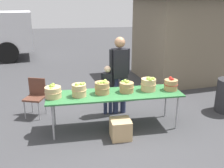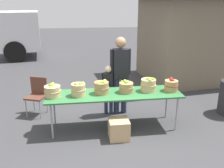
# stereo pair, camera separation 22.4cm
# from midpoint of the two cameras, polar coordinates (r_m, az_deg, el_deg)

# --- Properties ---
(ground_plane) EXTENTS (40.00, 40.00, 0.00)m
(ground_plane) POSITION_cam_midpoint_polar(r_m,az_deg,el_deg) (5.40, -0.63, -9.59)
(ground_plane) COLOR #38383A
(market_table) EXTENTS (2.70, 0.76, 0.75)m
(market_table) POSITION_cam_midpoint_polar(r_m,az_deg,el_deg) (5.11, -0.65, -2.51)
(market_table) COLOR #2D6B38
(market_table) RESTS_ON ground
(apple_basket_green_0) EXTENTS (0.33, 0.33, 0.27)m
(apple_basket_green_0) POSITION_cam_midpoint_polar(r_m,az_deg,el_deg) (5.00, -14.37, -1.74)
(apple_basket_green_0) COLOR tan
(apple_basket_green_0) RESTS_ON market_table
(apple_basket_green_1) EXTENTS (0.29, 0.29, 0.29)m
(apple_basket_green_1) POSITION_cam_midpoint_polar(r_m,az_deg,el_deg) (4.96, -8.66, -1.29)
(apple_basket_green_1) COLOR tan
(apple_basket_green_1) RESTS_ON market_table
(apple_basket_green_2) EXTENTS (0.31, 0.31, 0.28)m
(apple_basket_green_2) POSITION_cam_midpoint_polar(r_m,az_deg,el_deg) (5.05, -3.48, -0.74)
(apple_basket_green_2) COLOR #A87F51
(apple_basket_green_2) RESTS_ON market_table
(apple_basket_green_3) EXTENTS (0.30, 0.30, 0.25)m
(apple_basket_green_3) POSITION_cam_midpoint_polar(r_m,az_deg,el_deg) (5.14, 2.04, -0.65)
(apple_basket_green_3) COLOR #A87F51
(apple_basket_green_3) RESTS_ON market_table
(apple_basket_green_4) EXTENTS (0.32, 0.32, 0.31)m
(apple_basket_green_4) POSITION_cam_midpoint_polar(r_m,az_deg,el_deg) (5.25, 7.02, -0.02)
(apple_basket_green_4) COLOR tan
(apple_basket_green_4) RESTS_ON market_table
(apple_basket_red_0) EXTENTS (0.29, 0.29, 0.27)m
(apple_basket_red_0) POSITION_cam_midpoint_polar(r_m,az_deg,el_deg) (5.36, 11.95, -0.03)
(apple_basket_red_0) COLOR #A87F51
(apple_basket_red_0) RESTS_ON market_table
(vendor_adult) EXTENTS (0.47, 0.25, 1.78)m
(vendor_adult) POSITION_cam_midpoint_polar(r_m,az_deg,el_deg) (5.68, 0.58, 3.21)
(vendor_adult) COLOR #262D4C
(vendor_adult) RESTS_ON ground
(child_customer) EXTENTS (0.30, 0.20, 1.15)m
(child_customer) POSITION_cam_midpoint_polar(r_m,az_deg,el_deg) (5.74, -2.09, -0.48)
(child_customer) COLOR #262D4C
(child_customer) RESTS_ON ground
(food_kiosk) EXTENTS (3.82, 3.30, 2.74)m
(food_kiosk) POSITION_cam_midpoint_polar(r_m,az_deg,el_deg) (8.83, 16.01, 10.22)
(food_kiosk) COLOR #726651
(food_kiosk) RESTS_ON ground
(folding_chair) EXTENTS (0.52, 0.52, 0.86)m
(folding_chair) POSITION_cam_midpoint_polar(r_m,az_deg,el_deg) (6.01, -17.83, -2.23)
(folding_chair) COLOR brown
(folding_chair) RESTS_ON ground
(produce_crate) EXTENTS (0.38, 0.38, 0.38)m
(produce_crate) POSITION_cam_midpoint_polar(r_m,az_deg,el_deg) (4.92, 0.62, -10.07)
(produce_crate) COLOR tan
(produce_crate) RESTS_ON ground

